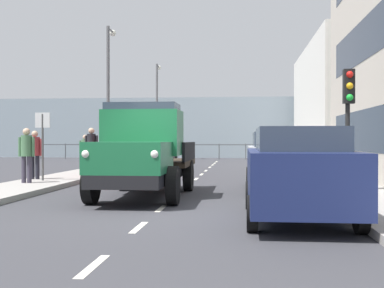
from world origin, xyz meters
The scene contains 20 objects.
ground_plane centered at (0.00, -9.32, 0.00)m, with size 80.00×80.00×0.00m, color #38383D.
sidewalk_left centered at (-4.73, -9.32, 0.07)m, with size 2.01×37.09×0.15m, color #9E9993.
sidewalk_right centered at (4.73, -9.32, 0.07)m, with size 2.01×37.09×0.15m, color #9E9993.
road_centreline_markings centered at (0.00, -8.35, 0.00)m, with size 0.12×31.89×0.01m.
building_far_block centered at (-8.84, -21.54, 3.67)m, with size 6.20×14.65×7.33m.
sea_horizon centered at (0.00, -30.86, 2.50)m, with size 80.00×0.80×5.00m, color #84939E.
seawall_railing centered at (0.00, -27.26, 0.92)m, with size 28.08×0.08×1.20m.
truck_vintage_green centered at (0.78, -2.17, 1.18)m, with size 2.17×5.64×2.43m.
car_navy_kerbside_near centered at (-2.78, 0.95, 0.90)m, with size 1.90×4.33×1.72m.
car_silver_kerbside_1 centered at (-2.78, -4.54, 0.90)m, with size 1.79×4.48×1.72m.
car_red_oppositeside_0 centered at (2.78, -9.15, 0.90)m, with size 1.85×4.17×1.72m.
car_black_oppositeside_1 centered at (2.78, -15.57, 0.90)m, with size 1.84×4.19×1.72m.
pedestrian_strolling centered at (4.96, -4.55, 1.16)m, with size 0.53×0.34×1.71m.
pedestrian_by_lamp centered at (5.32, -6.01, 1.12)m, with size 0.53×0.34×1.66m.
pedestrian_near_railing centered at (4.21, -8.85, 1.23)m, with size 0.53×0.34×1.82m.
pedestrian_couple_a centered at (5.08, -10.75, 1.07)m, with size 0.53×0.34×1.57m.
traffic_light_near centered at (-4.54, -3.08, 2.47)m, with size 0.28×0.41×3.20m.
lamp_post_promenade centered at (4.67, -13.15, 4.18)m, with size 0.32×1.14×6.82m.
lamp_post_far centered at (4.54, -26.12, 4.26)m, with size 0.32×1.14×6.96m.
street_sign centered at (4.83, -5.50, 1.68)m, with size 0.50×0.07×2.25m.
Camera 1 is at (-1.76, 10.40, 1.50)m, focal length 46.64 mm.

